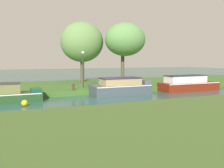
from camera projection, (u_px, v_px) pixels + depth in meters
name	position (u px, v px, depth m)	size (l,w,h in m)	color
ground_plane	(111.00, 98.00, 17.41)	(120.00, 120.00, 0.00)	#2D534C
riverbank_far	(84.00, 86.00, 23.78)	(72.00, 10.00, 0.40)	#3F6727
riverbank_near	(202.00, 127.00, 9.17)	(72.00, 10.00, 0.40)	#445E29
maroon_barge	(188.00, 84.00, 21.67)	(5.81, 1.81, 1.41)	maroon
slate_cruiser	(121.00, 87.00, 18.97)	(4.73, 2.07, 1.39)	#414B54
willow_tree_left	(82.00, 42.00, 25.78)	(4.70, 4.31, 6.54)	brown
willow_tree_centre	(125.00, 40.00, 25.10)	(4.41, 3.88, 6.33)	brown
lamp_post	(83.00, 65.00, 20.18)	(0.24, 0.24, 3.14)	#333338
mooring_post_near	(108.00, 85.00, 19.87)	(0.16, 0.16, 0.51)	#543128
mooring_post_far	(73.00, 87.00, 18.69)	(0.19, 0.19, 0.52)	#452F28
channel_buoy	(24.00, 103.00, 14.30)	(0.38, 0.38, 0.38)	yellow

